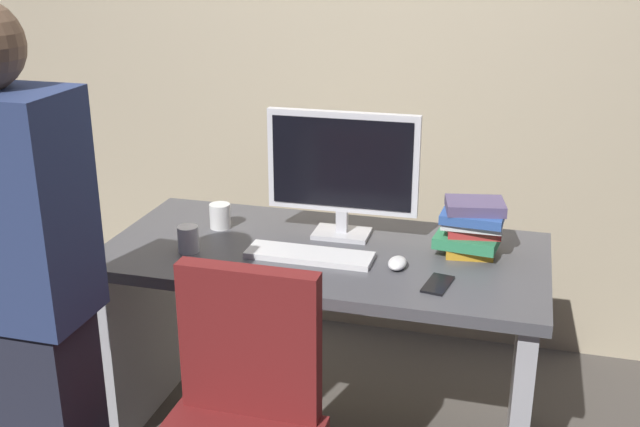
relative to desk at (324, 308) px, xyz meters
The scene contains 10 objects.
wall_back 1.34m from the desk, 90.00° to the left, with size 6.40×0.10×3.00m, color tan.
desk is the anchor object (origin of this frame).
person_at_desk 1.10m from the desk, 124.17° to the right, with size 0.40×0.24×1.64m.
monitor 0.50m from the desk, 78.55° to the left, with size 0.54×0.14×0.46m.
keyboard 0.25m from the desk, 108.08° to the right, with size 0.43×0.13×0.02m, color white.
mouse 0.37m from the desk, 17.77° to the right, with size 0.06×0.10×0.03m, color white.
cup_near_keyboard 0.54m from the desk, 162.49° to the right, with size 0.07×0.07×0.09m, color silver.
cup_by_monitor 0.51m from the desk, 166.50° to the left, with size 0.08×0.08×0.09m, color white.
book_stack 0.59m from the desk, 10.88° to the left, with size 0.24×0.19×0.19m.
cell_phone 0.51m from the desk, 24.02° to the right, with size 0.07×0.14×0.01m, color black.
Camera 1 is at (0.63, -2.36, 1.76)m, focal length 42.95 mm.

